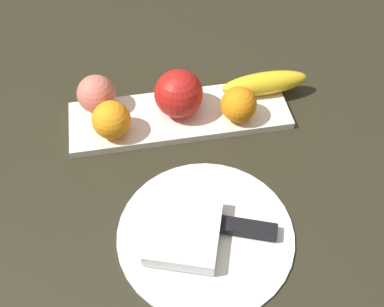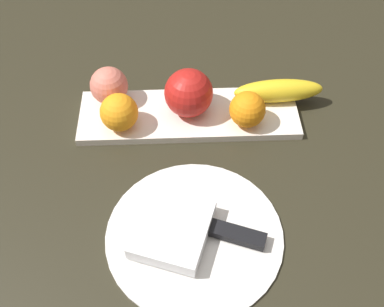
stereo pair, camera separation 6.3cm
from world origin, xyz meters
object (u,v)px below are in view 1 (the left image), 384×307
orange_near_banana (239,104)px  folded_napkin (184,231)px  dinner_plate (206,233)px  peach (96,94)px  orange_near_apple (112,122)px  knife (235,227)px  banana (265,83)px  apple (178,94)px  fruit_tray (180,116)px

orange_near_banana → folded_napkin: bearing=58.7°
orange_near_banana → dinner_plate: bearing=65.5°
peach → dinner_plate: 0.31m
orange_near_apple → peach: bearing=-72.8°
orange_near_apple → knife: orange_near_apple is taller
folded_napkin → banana: bearing=-125.8°
orange_near_banana → dinner_plate: size_ratio=0.24×
banana → peach: peach is taller
apple → dinner_plate: bearing=90.7°
fruit_tray → peach: size_ratio=5.77×
banana → orange_near_banana: 0.08m
fruit_tray → knife: bearing=99.8°
folded_napkin → knife: bearing=178.4°
apple → dinner_plate: apple is taller
banana → dinner_plate: (0.16, 0.26, -0.03)m
apple → orange_near_apple: (0.11, 0.04, -0.01)m
dinner_plate → banana: bearing=-120.9°
banana → orange_near_apple: bearing=-170.1°
orange_near_apple → folded_napkin: bearing=112.5°
dinner_plate → folded_napkin: size_ratio=2.28×
peach → knife: peach is taller
apple → folded_napkin: bearing=83.1°
orange_near_banana → folded_napkin: size_ratio=0.54×
banana → orange_near_banana: orange_near_banana is taller
dinner_plate → knife: 0.04m
fruit_tray → apple: apple is taller
apple → knife: 0.25m
fruit_tray → orange_near_apple: size_ratio=5.97×
apple → orange_near_banana: (-0.10, 0.03, -0.01)m
peach → knife: size_ratio=0.38×
knife → orange_near_apple: bearing=-32.2°
orange_near_banana → peach: 0.24m
peach → dinner_plate: peach is taller
orange_near_banana → apple: bearing=-17.4°
orange_near_apple → orange_near_banana: (-0.21, -0.00, -0.00)m
orange_near_banana → knife: bearing=75.5°
orange_near_apple → peach: (0.02, -0.07, 0.00)m
folded_napkin → peach: bearing=-68.8°
apple → peach: 0.14m
dinner_plate → folded_napkin: bearing=0.0°
banana → orange_near_apple: orange_near_apple is taller
apple → folded_napkin: 0.25m
orange_near_apple → banana: bearing=-168.1°
banana → folded_napkin: size_ratio=1.40×
knife → banana: bearing=-93.3°
orange_near_apple → peach: peach is taller
banana → orange_near_banana: (0.06, 0.05, 0.01)m
orange_near_apple → peach: size_ratio=0.97×
dinner_plate → peach: bearing=-63.2°
apple → peach: size_ratio=1.26×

